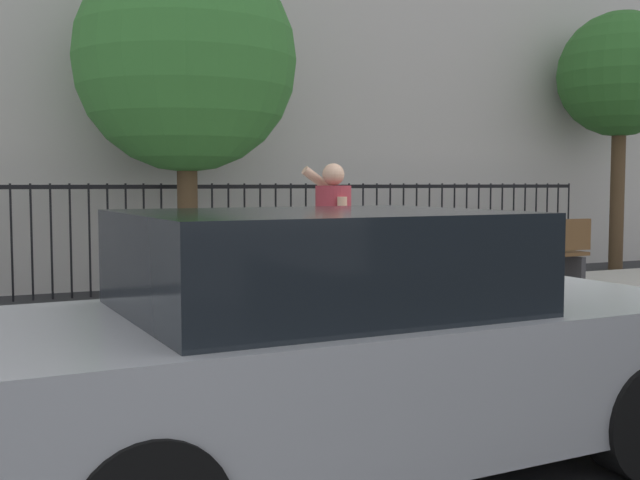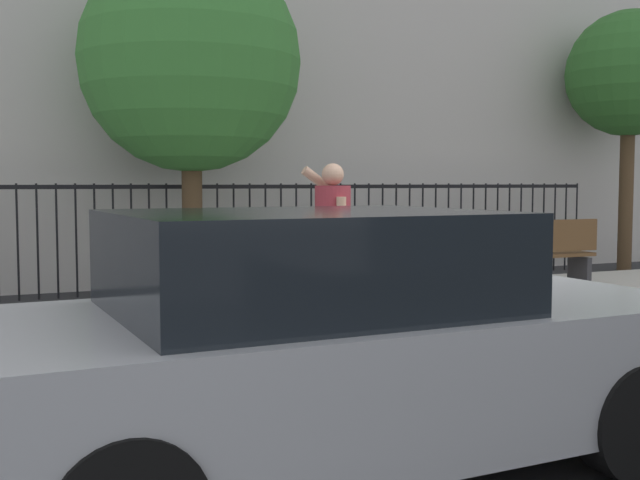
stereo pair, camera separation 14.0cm
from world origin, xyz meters
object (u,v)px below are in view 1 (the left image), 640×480
at_px(parked_hatchback, 342,346).
at_px(pedestrian_on_phone, 334,236).
at_px(street_bench, 539,252).
at_px(street_tree_mid, 620,76).
at_px(street_tree_near, 186,62).

xyz_separation_m(parked_hatchback, pedestrian_on_phone, (1.32, 2.81, 0.40)).
xyz_separation_m(pedestrian_on_phone, street_bench, (4.11, 1.93, -0.45)).
height_order(pedestrian_on_phone, street_tree_mid, street_tree_mid).
distance_m(pedestrian_on_phone, street_tree_mid, 9.14).
bearing_deg(pedestrian_on_phone, street_bench, 25.12).
height_order(pedestrian_on_phone, street_tree_near, street_tree_near).
bearing_deg(street_tree_mid, pedestrian_on_phone, -152.13).
xyz_separation_m(street_tree_near, street_tree_mid, (8.11, 0.13, 0.28)).
height_order(street_bench, street_tree_mid, street_tree_mid).
distance_m(street_tree_near, street_tree_mid, 8.12).
distance_m(parked_hatchback, street_bench, 7.20).
distance_m(parked_hatchback, pedestrian_on_phone, 3.13).
relative_size(street_bench, street_tree_mid, 0.34).
bearing_deg(pedestrian_on_phone, street_tree_mid, 27.87).
height_order(pedestrian_on_phone, street_bench, pedestrian_on_phone).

